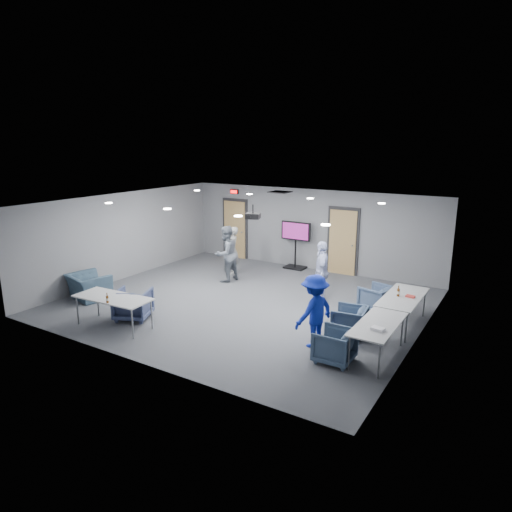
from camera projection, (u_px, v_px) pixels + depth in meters
The scene contains 29 objects.
floor at pixel (245, 302), 12.32m from camera, with size 9.00×9.00×0.00m, color #3B3E43.
ceiling at pixel (245, 203), 11.66m from camera, with size 9.00×9.00×0.00m, color white.
wall_back at pixel (310, 229), 15.30m from camera, with size 9.00×0.02×2.70m, color slate.
wall_front at pixel (131, 297), 8.69m from camera, with size 9.00×0.02×2.70m, color slate.
wall_left at pixel (125, 236), 14.28m from camera, with size 0.02×8.00×2.70m, color slate.
wall_right at pixel (422, 280), 9.71m from camera, with size 0.02×8.00×2.70m, color slate.
door_left at pixel (235, 229), 16.85m from camera, with size 1.06×0.17×2.24m.
door_right at pixel (343, 242), 14.72m from camera, with size 1.06×0.17×2.24m.
exit_sign at pixel (234, 192), 16.50m from camera, with size 0.32×0.08×0.16m.
hvac_diffuser at pixel (280, 192), 14.23m from camera, with size 0.60×0.60×0.03m, color black.
downlights at pixel (245, 203), 11.67m from camera, with size 6.18×3.78×0.02m.
person_a at pixel (233, 250), 14.85m from camera, with size 0.56×0.37×1.55m, color gray.
person_b at pixel (226, 254), 13.99m from camera, with size 0.84×0.66×1.73m, color slate.
person_c at pixel (322, 271), 12.24m from camera, with size 0.97×0.41×1.66m, color #AEB7DF.
person_d at pixel (314, 311), 9.51m from camera, with size 1.01×0.58×1.57m, color #17299A.
chair_right_a at pixel (376, 298), 11.63m from camera, with size 0.72×0.74×0.67m, color #3D4E6A.
chair_right_b at pixel (349, 321), 10.17m from camera, with size 0.71×0.73×0.66m, color #394A63.
chair_right_c at pixel (334, 346), 8.93m from camera, with size 0.72×0.74×0.67m, color #3B4E67.
chair_front_a at pixel (133, 304), 11.12m from camera, with size 0.79×0.82×0.74m, color #384162.
chair_front_b at pixel (89, 287), 12.53m from camera, with size 1.07×0.93×0.69m, color #374D60.
table_right_a at pixel (403, 298), 10.59m from camera, with size 0.81×1.94×0.73m.
table_right_b at pixel (378, 326), 9.02m from camera, with size 0.74×1.77×0.73m.
table_front_left at pixel (113, 299), 10.54m from camera, with size 1.92×0.89×0.73m.
bottle_front at pixel (107, 299), 10.14m from camera, with size 0.06×0.06×0.23m.
bottle_right at pixel (398, 292), 10.57m from camera, with size 0.07×0.07×0.26m.
snack_box at pixel (410, 296), 10.51m from camera, with size 0.20×0.13×0.04m, color #BE362F.
wrapper at pixel (378, 329), 8.68m from camera, with size 0.24×0.16×0.05m, color white.
tv_stand at pixel (296, 242), 15.39m from camera, with size 1.05×0.50×1.61m.
projector at pixel (253, 216), 11.47m from camera, with size 0.43×0.40×0.36m.
Camera 1 is at (6.34, -9.77, 4.23)m, focal length 32.00 mm.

